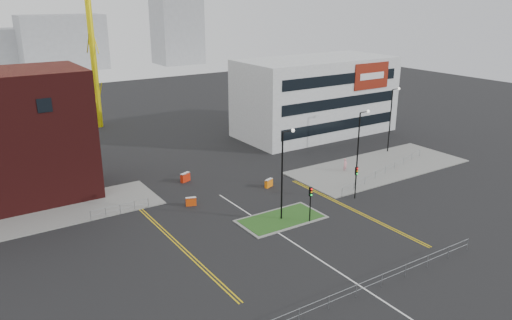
{
  "coord_description": "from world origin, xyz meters",
  "views": [
    {
      "loc": [
        -24.96,
        -28.57,
        21.19
      ],
      "look_at": [
        1.96,
        12.54,
        5.0
      ],
      "focal_mm": 35.0,
      "sensor_mm": 36.0,
      "label": 1
    }
  ],
  "objects": [
    {
      "name": "yellow_right_a",
      "position": [
        9.5,
        6.0,
        0.01
      ],
      "size": [
        0.12,
        20.0,
        0.01
      ],
      "primitive_type": "cube",
      "color": "gold",
      "rests_on": "ground"
    },
    {
      "name": "island_kerb",
      "position": [
        2.0,
        8.0,
        0.04
      ],
      "size": [
        8.6,
        4.6,
        0.08
      ],
      "primitive_type": "cube",
      "color": "slate",
      "rests_on": "ground"
    },
    {
      "name": "pavement_right",
      "position": [
        22.0,
        14.0,
        0.06
      ],
      "size": [
        24.0,
        10.0,
        0.12
      ],
      "primitive_type": "cube",
      "color": "slate",
      "rests_on": "ground"
    },
    {
      "name": "streetlamp_right_near",
      "position": [
        14.22,
        10.0,
        5.41
      ],
      "size": [
        1.46,
        0.36,
        9.18
      ],
      "color": "black",
      "rests_on": "ground"
    },
    {
      "name": "railing_left",
      "position": [
        -11.0,
        18.0,
        0.74
      ],
      "size": [
        6.05,
        0.05,
        1.1
      ],
      "color": "gray",
      "rests_on": "ground"
    },
    {
      "name": "traffic_light_right",
      "position": [
        12.0,
        7.98,
        2.57
      ],
      "size": [
        0.28,
        0.33,
        3.65
      ],
      "color": "black",
      "rests_on": "ground"
    },
    {
      "name": "ground",
      "position": [
        0.0,
        0.0,
        0.0
      ],
      "size": [
        200.0,
        200.0,
        0.0
      ],
      "primitive_type": "plane",
      "color": "black",
      "rests_on": "ground"
    },
    {
      "name": "traffic_light_island",
      "position": [
        4.0,
        5.98,
        2.57
      ],
      "size": [
        0.28,
        0.33,
        3.65
      ],
      "color": "black",
      "rests_on": "ground"
    },
    {
      "name": "barrier_left",
      "position": [
        -1.36,
        22.95,
        0.59
      ],
      "size": [
        1.36,
        0.9,
        1.09
      ],
      "color": "red",
      "rests_on": "ground"
    },
    {
      "name": "skyline_c",
      "position": [
        45.0,
        125.0,
        14.0
      ],
      "size": [
        14.0,
        12.0,
        28.0
      ],
      "primitive_type": "cube",
      "color": "gray",
      "rests_on": "ground"
    },
    {
      "name": "pavement_left",
      "position": [
        -20.0,
        22.0,
        0.06
      ],
      "size": [
        28.0,
        8.0,
        0.12
      ],
      "primitive_type": "cube",
      "color": "slate",
      "rests_on": "ground"
    },
    {
      "name": "barrier_right",
      "position": [
        6.0,
        16.0,
        0.53
      ],
      "size": [
        1.21,
        0.76,
        0.97
      ],
      "color": "orange",
      "rests_on": "ground"
    },
    {
      "name": "barrier_mid",
      "position": [
        -4.0,
        16.05,
        0.51
      ],
      "size": [
        1.17,
        0.71,
        0.94
      ],
      "color": "#D6420B",
      "rests_on": "ground"
    },
    {
      "name": "centre_line",
      "position": [
        0.0,
        2.0,
        0.01
      ],
      "size": [
        0.15,
        30.0,
        0.01
      ],
      "primitive_type": "cube",
      "color": "silver",
      "rests_on": "ground"
    },
    {
      "name": "yellow_right_b",
      "position": [
        9.8,
        6.0,
        0.01
      ],
      "size": [
        0.12,
        20.0,
        0.01
      ],
      "primitive_type": "cube",
      "color": "gold",
      "rests_on": "ground"
    },
    {
      "name": "skyline_b",
      "position": [
        10.0,
        130.0,
        8.0
      ],
      "size": [
        24.0,
        12.0,
        16.0
      ],
      "primitive_type": "cube",
      "color": "gray",
      "rests_on": "ground"
    },
    {
      "name": "grass_island",
      "position": [
        2.0,
        8.0,
        0.06
      ],
      "size": [
        8.0,
        4.0,
        0.12
      ],
      "primitive_type": "cube",
      "color": "#1F511B",
      "rests_on": "ground"
    },
    {
      "name": "streetlamp_right_far",
      "position": [
        28.22,
        18.0,
        5.41
      ],
      "size": [
        1.46,
        0.36,
        9.18
      ],
      "color": "black",
      "rests_on": "ground"
    },
    {
      "name": "railing_right",
      "position": [
        20.5,
        11.5,
        0.78
      ],
      "size": [
        19.05,
        5.05,
        1.1
      ],
      "color": "gray",
      "rests_on": "ground"
    },
    {
      "name": "pedestrian",
      "position": [
        17.14,
        15.12,
        0.86
      ],
      "size": [
        0.68,
        0.5,
        1.73
      ],
      "primitive_type": "imported",
      "rotation": [
        0.0,
        0.0,
        0.14
      ],
      "color": "pink",
      "rests_on": "ground"
    },
    {
      "name": "office_block",
      "position": [
        26.01,
        31.97,
        6.0
      ],
      "size": [
        25.0,
        12.2,
        12.0
      ],
      "color": "#BCBEC1",
      "rests_on": "ground"
    },
    {
      "name": "yellow_left_a",
      "position": [
        -9.0,
        10.0,
        0.01
      ],
      "size": [
        0.12,
        24.0,
        0.01
      ],
      "primitive_type": "cube",
      "color": "gold",
      "rests_on": "ground"
    },
    {
      "name": "streetlamp_island",
      "position": [
        2.22,
        8.0,
        5.41
      ],
      "size": [
        1.46,
        0.36,
        9.18
      ],
      "color": "black",
      "rests_on": "ground"
    },
    {
      "name": "yellow_left_b",
      "position": [
        -8.7,
        10.0,
        0.01
      ],
      "size": [
        0.12,
        24.0,
        0.01
      ],
      "primitive_type": "cube",
      "color": "gold",
      "rests_on": "ground"
    },
    {
      "name": "railing_front",
      "position": [
        0.0,
        -6.0,
        0.78
      ],
      "size": [
        24.05,
        0.05,
        1.1
      ],
      "color": "gray",
      "rests_on": "ground"
    }
  ]
}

